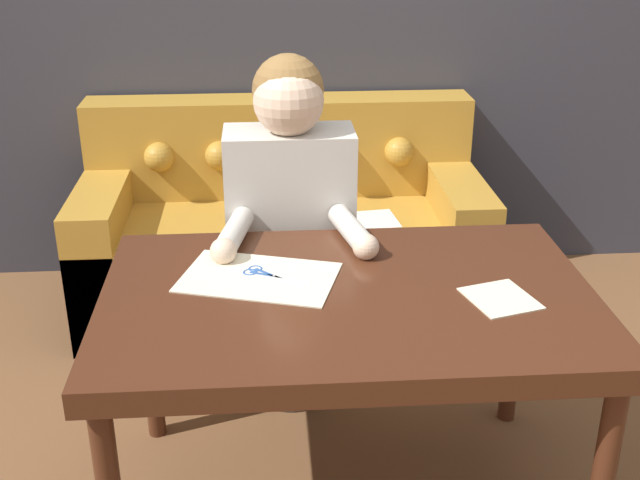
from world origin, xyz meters
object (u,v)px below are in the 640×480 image
(dining_table, at_px, (348,315))
(person, at_px, (291,230))
(couch, at_px, (282,236))
(scissors, at_px, (265,274))

(dining_table, height_order, person, person)
(person, bearing_deg, couch, 90.92)
(dining_table, relative_size, person, 1.08)
(couch, xyz_separation_m, scissors, (-0.08, -1.22, 0.41))
(person, bearing_deg, dining_table, -76.85)
(scissors, bearing_deg, person, 79.09)
(dining_table, height_order, couch, couch)
(dining_table, bearing_deg, couch, 96.36)
(couch, bearing_deg, scissors, -93.66)
(dining_table, relative_size, couch, 0.79)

